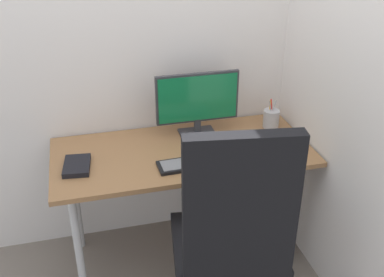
{
  "coord_description": "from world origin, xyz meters",
  "views": [
    {
      "loc": [
        -0.5,
        -2.16,
        1.99
      ],
      "look_at": [
        0.04,
        -0.06,
        0.83
      ],
      "focal_mm": 43.3,
      "sensor_mm": 36.0,
      "label": 1
    }
  ],
  "objects_px": {
    "monitor": "(198,102)",
    "notebook": "(77,166)",
    "office_chair": "(232,237)",
    "keyboard": "(200,162)",
    "mouse": "(267,147)",
    "pen_holder": "(271,118)"
  },
  "relations": [
    {
      "from": "monitor",
      "to": "notebook",
      "type": "height_order",
      "value": "monitor"
    },
    {
      "from": "monitor",
      "to": "mouse",
      "type": "height_order",
      "value": "monitor"
    },
    {
      "from": "office_chair",
      "to": "monitor",
      "type": "height_order",
      "value": "office_chair"
    },
    {
      "from": "keyboard",
      "to": "notebook",
      "type": "distance_m",
      "value": 0.63
    },
    {
      "from": "office_chair",
      "to": "pen_holder",
      "type": "xyz_separation_m",
      "value": [
        0.5,
        0.77,
        0.17
      ]
    },
    {
      "from": "office_chair",
      "to": "mouse",
      "type": "relative_size",
      "value": 11.75
    },
    {
      "from": "pen_holder",
      "to": "mouse",
      "type": "bearing_deg",
      "value": -116.51
    },
    {
      "from": "office_chair",
      "to": "monitor",
      "type": "bearing_deg",
      "value": 86.51
    },
    {
      "from": "keyboard",
      "to": "notebook",
      "type": "bearing_deg",
      "value": 169.54
    },
    {
      "from": "monitor",
      "to": "keyboard",
      "type": "distance_m",
      "value": 0.39
    },
    {
      "from": "keyboard",
      "to": "office_chair",
      "type": "bearing_deg",
      "value": -86.93
    },
    {
      "from": "pen_holder",
      "to": "notebook",
      "type": "distance_m",
      "value": 1.17
    },
    {
      "from": "monitor",
      "to": "mouse",
      "type": "relative_size",
      "value": 4.65
    },
    {
      "from": "mouse",
      "to": "notebook",
      "type": "relative_size",
      "value": 0.52
    },
    {
      "from": "monitor",
      "to": "pen_holder",
      "type": "distance_m",
      "value": 0.48
    },
    {
      "from": "pen_holder",
      "to": "keyboard",
      "type": "bearing_deg",
      "value": -149.59
    },
    {
      "from": "monitor",
      "to": "keyboard",
      "type": "height_order",
      "value": "monitor"
    },
    {
      "from": "monitor",
      "to": "notebook",
      "type": "bearing_deg",
      "value": -163.09
    },
    {
      "from": "keyboard",
      "to": "pen_holder",
      "type": "relative_size",
      "value": 2.59
    },
    {
      "from": "keyboard",
      "to": "mouse",
      "type": "distance_m",
      "value": 0.4
    },
    {
      "from": "office_chair",
      "to": "monitor",
      "type": "distance_m",
      "value": 0.86
    },
    {
      "from": "pen_holder",
      "to": "office_chair",
      "type": "bearing_deg",
      "value": -122.96
    }
  ]
}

